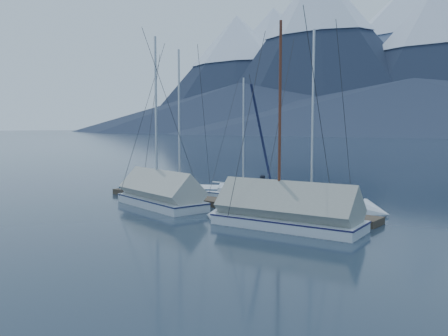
# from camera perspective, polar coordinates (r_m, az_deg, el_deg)

# --- Properties ---
(ground) EXTENTS (1000.00, 1000.00, 0.00)m
(ground) POSITION_cam_1_polar(r_m,az_deg,el_deg) (25.68, -2.76, -5.20)
(ground) COLOR black
(ground) RESTS_ON ground
(dock) EXTENTS (18.00, 1.50, 0.54)m
(dock) POSITION_cam_1_polar(r_m,az_deg,el_deg) (27.18, 0.00, -4.39)
(dock) COLOR #382D23
(dock) RESTS_ON ground
(mooring_posts) EXTENTS (15.12, 1.52, 0.35)m
(mooring_posts) POSITION_cam_1_polar(r_m,az_deg,el_deg) (27.45, -0.82, -3.79)
(mooring_posts) COLOR #382D23
(mooring_posts) RESTS_ON ground
(sailboat_open_left) EXTENTS (8.17, 5.68, 10.62)m
(sailboat_open_left) POSITION_cam_1_polar(r_m,az_deg,el_deg) (32.25, -4.38, -2.78)
(sailboat_open_left) COLOR white
(sailboat_open_left) RESTS_ON ground
(sailboat_open_mid) EXTENTS (6.28, 2.70, 8.30)m
(sailboat_open_mid) POSITION_cam_1_polar(r_m,az_deg,el_deg) (29.49, 3.02, -3.59)
(sailboat_open_mid) COLOR silver
(sailboat_open_mid) RESTS_ON ground
(sailboat_open_right) EXTENTS (8.28, 3.57, 10.66)m
(sailboat_open_right) POSITION_cam_1_polar(r_m,az_deg,el_deg) (26.22, 11.62, -4.67)
(sailboat_open_right) COLOR white
(sailboat_open_right) RESTS_ON ground
(sailboat_covered_near) EXTENTS (8.05, 3.39, 10.24)m
(sailboat_covered_near) POSITION_cam_1_polar(r_m,az_deg,el_deg) (21.89, 6.22, -5.66)
(sailboat_covered_near) COLOR silver
(sailboat_covered_near) RESTS_ON ground
(sailboat_covered_far) EXTENTS (7.84, 3.97, 10.55)m
(sailboat_covered_far) POSITION_cam_1_polar(r_m,az_deg,el_deg) (27.74, -8.22, -3.41)
(sailboat_covered_far) COLOR silver
(sailboat_covered_far) RESTS_ON ground
(person) EXTENTS (0.44, 0.62, 1.60)m
(person) POSITION_cam_1_polar(r_m,az_deg,el_deg) (25.84, 4.74, -2.60)
(person) COLOR black
(person) RESTS_ON dock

